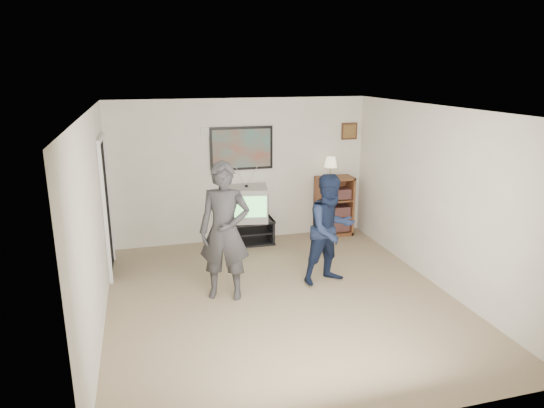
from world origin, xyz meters
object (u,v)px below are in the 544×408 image
person_short (331,229)px  media_stand (248,231)px  crt_television (247,203)px  person_tall (225,231)px  bookshelf (334,206)px

person_short → media_stand: bearing=99.2°
crt_television → person_tall: bearing=-100.3°
crt_television → bookshelf: bookshelf is taller
crt_television → person_tall: person_tall is taller
crt_television → bookshelf: 1.66m
crt_television → person_short: person_short is taller
media_stand → crt_television: crt_television is taller
person_tall → bookshelf: bearing=59.9°
media_stand → person_tall: (-0.74, -1.94, 0.70)m
crt_television → person_short: bearing=-56.8°
person_short → bookshelf: bearing=52.7°
bookshelf → person_short: size_ratio=0.69×
media_stand → person_tall: bearing=-110.2°
media_stand → bookshelf: bearing=2.4°
crt_television → person_tall: size_ratio=0.38×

